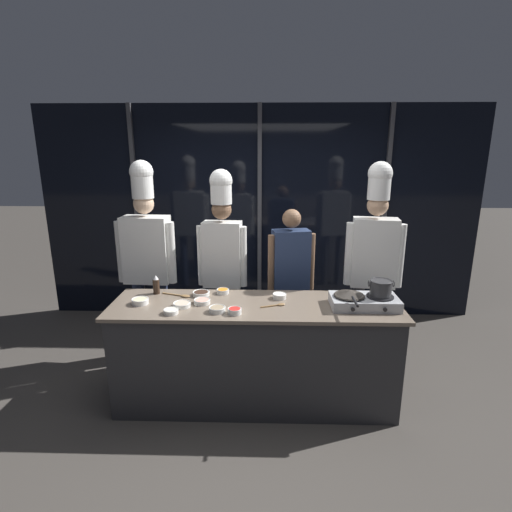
{
  "coord_description": "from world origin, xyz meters",
  "views": [
    {
      "loc": [
        0.09,
        -3.12,
        2.18
      ],
      "look_at": [
        0.0,
        0.25,
        1.26
      ],
      "focal_mm": 28.0,
      "sensor_mm": 36.0,
      "label": 1
    }
  ],
  "objects": [
    {
      "name": "person_guest",
      "position": [
        0.33,
        0.72,
        0.99
      ],
      "size": [
        0.47,
        0.26,
        1.61
      ],
      "rotation": [
        0.0,
        0.0,
        3.34
      ],
      "color": "#2D3856",
      "rests_on": "ground_plane"
    },
    {
      "name": "portable_stove",
      "position": [
        0.9,
        -0.03,
        0.96
      ],
      "size": [
        0.55,
        0.32,
        0.1
      ],
      "color": "#B2B5BA",
      "rests_on": "demo_counter"
    },
    {
      "name": "prep_bowl_shrimp",
      "position": [
        -0.45,
        -0.0,
        0.93
      ],
      "size": [
        0.14,
        0.14,
        0.04
      ],
      "color": "white",
      "rests_on": "demo_counter"
    },
    {
      "name": "chef_head",
      "position": [
        -1.12,
        0.77,
        1.19
      ],
      "size": [
        0.61,
        0.27,
        2.07
      ],
      "rotation": [
        0.0,
        0.0,
        3.08
      ],
      "color": "#2D3856",
      "rests_on": "ground_plane"
    },
    {
      "name": "chef_line",
      "position": [
        1.15,
        0.71,
        1.21
      ],
      "size": [
        0.56,
        0.28,
        2.06
      ],
      "rotation": [
        0.0,
        0.0,
        3.0
      ],
      "color": "#4C4C51",
      "rests_on": "ground_plane"
    },
    {
      "name": "prep_bowl_rice",
      "position": [
        0.21,
        0.13,
        0.94
      ],
      "size": [
        0.12,
        0.12,
        0.04
      ],
      "color": "white",
      "rests_on": "demo_counter"
    },
    {
      "name": "serving_spoon_slotted",
      "position": [
        0.19,
        -0.03,
        0.92
      ],
      "size": [
        0.21,
        0.1,
        0.02
      ],
      "color": "olive",
      "rests_on": "demo_counter"
    },
    {
      "name": "serving_spoon_solid",
      "position": [
        -0.65,
        0.16,
        0.92
      ],
      "size": [
        0.28,
        0.12,
        0.02
      ],
      "color": "olive",
      "rests_on": "demo_counter"
    },
    {
      "name": "stock_pot",
      "position": [
        1.02,
        -0.03,
        1.08
      ],
      "size": [
        0.2,
        0.18,
        0.13
      ],
      "color": "#333335",
      "rests_on": "portable_stove"
    },
    {
      "name": "prep_bowl_bell_pepper",
      "position": [
        -0.16,
        -0.21,
        0.94
      ],
      "size": [
        0.11,
        0.11,
        0.05
      ],
      "color": "white",
      "rests_on": "demo_counter"
    },
    {
      "name": "demo_counter",
      "position": [
        0.0,
        0.0,
        0.46
      ],
      "size": [
        2.43,
        0.69,
        0.91
      ],
      "color": "#2D2D30",
      "rests_on": "ground_plane"
    },
    {
      "name": "prep_bowl_garlic",
      "position": [
        -0.66,
        -0.22,
        0.93
      ],
      "size": [
        0.12,
        0.12,
        0.04
      ],
      "color": "white",
      "rests_on": "demo_counter"
    },
    {
      "name": "prep_bowl_carrots",
      "position": [
        -0.3,
        0.25,
        0.94
      ],
      "size": [
        0.11,
        0.11,
        0.04
      ],
      "color": "white",
      "rests_on": "demo_counter"
    },
    {
      "name": "ground_plane",
      "position": [
        0.0,
        0.0,
        0.0
      ],
      "size": [
        24.0,
        24.0,
        0.0
      ],
      "primitive_type": "plane",
      "color": "#47423D"
    },
    {
      "name": "frying_pan",
      "position": [
        0.77,
        -0.04,
        1.03
      ],
      "size": [
        0.25,
        0.43,
        0.04
      ],
      "color": "#38332D",
      "rests_on": "portable_stove"
    },
    {
      "name": "prep_bowl_mushrooms",
      "position": [
        -0.3,
        -0.17,
        0.94
      ],
      "size": [
        0.13,
        0.13,
        0.04
      ],
      "color": "white",
      "rests_on": "demo_counter"
    },
    {
      "name": "prep_bowl_chicken",
      "position": [
        -0.6,
        -0.07,
        0.93
      ],
      "size": [
        0.15,
        0.15,
        0.04
      ],
      "color": "white",
      "rests_on": "demo_counter"
    },
    {
      "name": "prep_bowl_soy_glaze",
      "position": [
        -0.49,
        0.19,
        0.93
      ],
      "size": [
        0.15,
        0.15,
        0.04
      ],
      "color": "white",
      "rests_on": "demo_counter"
    },
    {
      "name": "prep_bowl_noodles",
      "position": [
        -0.96,
        -0.02,
        0.94
      ],
      "size": [
        0.14,
        0.14,
        0.05
      ],
      "color": "white",
      "rests_on": "demo_counter"
    },
    {
      "name": "chef_sous",
      "position": [
        -0.35,
        0.73,
        1.2
      ],
      "size": [
        0.5,
        0.23,
        1.99
      ],
      "rotation": [
        0.0,
        0.0,
        3.05
      ],
      "color": "#232326",
      "rests_on": "ground_plane"
    },
    {
      "name": "squeeze_bottle_soy",
      "position": [
        -0.89,
        0.23,
        0.99
      ],
      "size": [
        0.06,
        0.06,
        0.17
      ],
      "color": "#332319",
      "rests_on": "demo_counter"
    },
    {
      "name": "window_wall_back",
      "position": [
        0.0,
        1.96,
        1.35
      ],
      "size": [
        5.56,
        0.09,
        2.7
      ],
      "color": "black",
      "rests_on": "ground_plane"
    }
  ]
}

